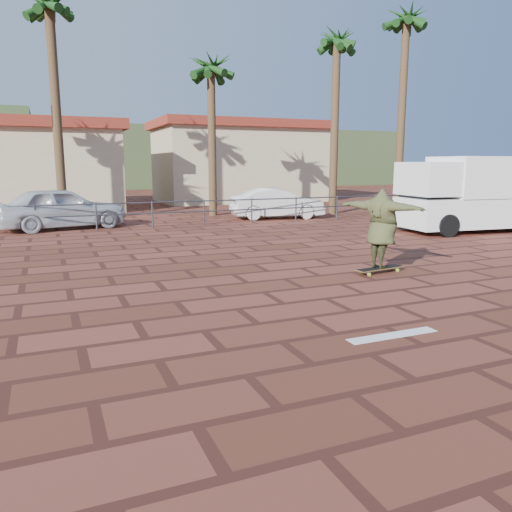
{
  "coord_description": "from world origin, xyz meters",
  "views": [
    {
      "loc": [
        -3.63,
        -6.56,
        2.35
      ],
      "look_at": [
        -0.37,
        1.17,
        0.8
      ],
      "focal_mm": 35.0,
      "sensor_mm": 36.0,
      "label": 1
    }
  ],
  "objects_px": {
    "longboard": "(380,269)",
    "car_white": "(277,203)",
    "car_silver": "(61,208)",
    "skateboarder": "(382,229)",
    "campervan": "(472,192)"
  },
  "relations": [
    {
      "from": "longboard",
      "to": "campervan",
      "type": "distance_m",
      "value": 8.61
    },
    {
      "from": "car_white",
      "to": "car_silver",
      "type": "bearing_deg",
      "value": 99.65
    },
    {
      "from": "longboard",
      "to": "car_white",
      "type": "height_order",
      "value": "car_white"
    },
    {
      "from": "skateboarder",
      "to": "car_white",
      "type": "relative_size",
      "value": 0.53
    },
    {
      "from": "longboard",
      "to": "skateboarder",
      "type": "height_order",
      "value": "skateboarder"
    },
    {
      "from": "campervan",
      "to": "car_silver",
      "type": "relative_size",
      "value": 1.15
    },
    {
      "from": "longboard",
      "to": "car_white",
      "type": "distance_m",
      "value": 11.28
    },
    {
      "from": "longboard",
      "to": "car_silver",
      "type": "height_order",
      "value": "car_silver"
    },
    {
      "from": "car_white",
      "to": "skateboarder",
      "type": "bearing_deg",
      "value": 174.9
    },
    {
      "from": "car_white",
      "to": "campervan",
      "type": "bearing_deg",
      "value": -136.14
    },
    {
      "from": "longboard",
      "to": "skateboarder",
      "type": "relative_size",
      "value": 0.59
    },
    {
      "from": "car_silver",
      "to": "car_white",
      "type": "distance_m",
      "value": 8.8
    },
    {
      "from": "car_silver",
      "to": "skateboarder",
      "type": "bearing_deg",
      "value": -162.94
    },
    {
      "from": "skateboarder",
      "to": "campervan",
      "type": "bearing_deg",
      "value": -76.85
    },
    {
      "from": "longboard",
      "to": "skateboarder",
      "type": "distance_m",
      "value": 0.88
    }
  ]
}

